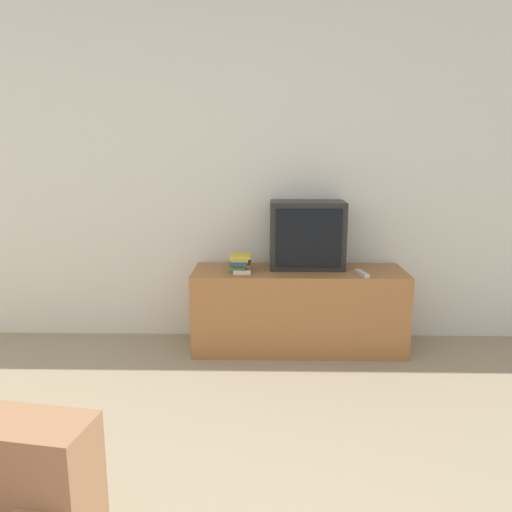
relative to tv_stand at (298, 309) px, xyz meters
name	(u,v)px	position (x,y,z in m)	size (l,w,h in m)	color
wall_back	(205,167)	(-0.69, 0.29, 1.01)	(9.00, 0.06, 2.60)	silver
tv_stand	(298,309)	(0.00, 0.00, 0.00)	(1.51, 0.48, 0.58)	#9E6638
television	(307,235)	(0.06, 0.09, 0.53)	(0.53, 0.30, 0.48)	black
book_stack	(240,263)	(-0.42, -0.03, 0.35)	(0.16, 0.23, 0.12)	silver
remote_on_stand	(362,273)	(0.42, -0.13, 0.30)	(0.07, 0.19, 0.02)	#B7B7B7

